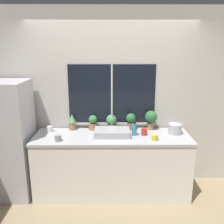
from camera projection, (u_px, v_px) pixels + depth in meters
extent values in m
plane|color=#937F60|center=(112.00, 205.00, 3.48)|extent=(14.00, 14.00, 0.00)
cube|color=#BCB7AD|center=(112.00, 99.00, 3.84)|extent=(8.00, 0.06, 2.70)
cube|color=black|center=(112.00, 94.00, 3.78)|extent=(1.31, 0.01, 0.90)
cube|color=beige|center=(112.00, 94.00, 3.78)|extent=(0.02, 0.01, 0.90)
cube|color=beige|center=(112.00, 123.00, 3.90)|extent=(1.37, 0.04, 0.03)
cube|color=white|center=(112.00, 165.00, 3.69)|extent=(2.21, 0.67, 0.87)
cube|color=#ADADB2|center=(112.00, 137.00, 3.57)|extent=(2.23, 0.69, 0.03)
cube|color=#B7B7BC|center=(5.00, 140.00, 3.56)|extent=(0.74, 0.63, 1.69)
cube|color=#ADADB2|center=(112.00, 132.00, 3.56)|extent=(0.50, 0.33, 0.09)
cylinder|color=#B7B7BC|center=(112.00, 130.00, 3.76)|extent=(0.04, 0.04, 0.03)
cylinder|color=#B7B7BC|center=(112.00, 120.00, 3.72)|extent=(0.02, 0.02, 0.28)
cylinder|color=#9E6B4C|center=(72.00, 126.00, 3.80)|extent=(0.10, 0.10, 0.12)
cone|color=#569951|center=(72.00, 118.00, 3.77)|extent=(0.12, 0.12, 0.13)
cylinder|color=#9E6B4C|center=(93.00, 126.00, 3.80)|extent=(0.13, 0.13, 0.10)
sphere|color=#387A3D|center=(93.00, 119.00, 3.77)|extent=(0.13, 0.13, 0.13)
cylinder|color=#9E6B4C|center=(111.00, 127.00, 3.81)|extent=(0.12, 0.12, 0.08)
sphere|color=#478E4C|center=(111.00, 120.00, 3.78)|extent=(0.16, 0.16, 0.16)
cylinder|color=#9E6B4C|center=(131.00, 126.00, 3.81)|extent=(0.10, 0.10, 0.11)
sphere|color=#2D6638|center=(131.00, 118.00, 3.77)|extent=(0.14, 0.14, 0.14)
cylinder|color=#9E6B4C|center=(151.00, 126.00, 3.81)|extent=(0.09, 0.09, 0.11)
sphere|color=#2D6638|center=(151.00, 117.00, 3.77)|extent=(0.18, 0.18, 0.18)
cylinder|color=teal|center=(134.00, 130.00, 3.55)|extent=(0.07, 0.07, 0.17)
cylinder|color=black|center=(134.00, 122.00, 3.53)|extent=(0.03, 0.03, 0.05)
cylinder|color=gold|center=(155.00, 137.00, 3.39)|extent=(0.09, 0.09, 0.08)
cylinder|color=gray|center=(58.00, 138.00, 3.35)|extent=(0.09, 0.09, 0.09)
cylinder|color=#B72D28|center=(144.00, 132.00, 3.57)|extent=(0.08, 0.08, 0.10)
cylinder|color=white|center=(50.00, 129.00, 3.72)|extent=(0.09, 0.09, 0.08)
cylinder|color=#B2B2B7|center=(175.00, 129.00, 3.63)|extent=(0.19, 0.19, 0.15)
cone|color=#B2B2B7|center=(175.00, 123.00, 3.61)|extent=(0.16, 0.16, 0.02)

